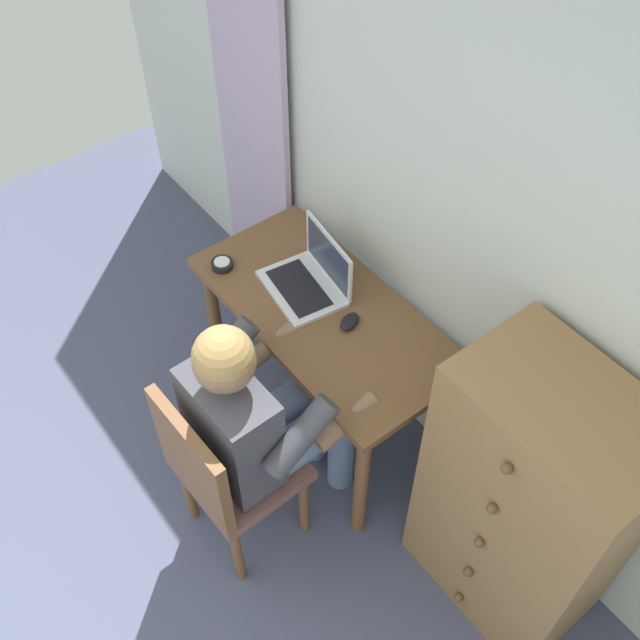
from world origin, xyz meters
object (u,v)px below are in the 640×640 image
(dresser, at_px, (527,504))
(person_seated, at_px, (262,415))
(desk, at_px, (325,330))
(desk_clock, at_px, (222,264))
(laptop, at_px, (311,277))
(computer_mouse, at_px, (350,322))
(chair, at_px, (224,469))

(dresser, height_order, person_seated, person_seated)
(desk, height_order, desk_clock, desk_clock)
(desk, distance_m, laptop, 0.22)
(dresser, xyz_separation_m, person_seated, (-0.79, -0.53, 0.09))
(desk, height_order, dresser, dresser)
(desk, xyz_separation_m, computer_mouse, (0.12, 0.03, 0.14))
(desk, relative_size, chair, 1.29)
(person_seated, height_order, laptop, person_seated)
(dresser, xyz_separation_m, desk_clock, (-1.45, -0.27, 0.16))
(dresser, bearing_deg, person_seated, -145.93)
(chair, distance_m, computer_mouse, 0.72)
(desk, relative_size, desk_clock, 12.74)
(dresser, relative_size, desk_clock, 13.23)
(chair, bearing_deg, desk_clock, 145.96)
(desk, relative_size, dresser, 0.96)
(person_seated, relative_size, computer_mouse, 12.07)
(person_seated, height_order, computer_mouse, person_seated)
(dresser, bearing_deg, desk, -175.49)
(person_seated, xyz_separation_m, computer_mouse, (-0.10, 0.48, 0.07))
(chair, distance_m, person_seated, 0.26)
(dresser, relative_size, computer_mouse, 11.90)
(desk_clock, bearing_deg, laptop, 35.49)
(desk, xyz_separation_m, laptop, (-0.13, 0.03, 0.17))
(laptop, relative_size, computer_mouse, 3.72)
(desk, xyz_separation_m, desk_clock, (-0.44, -0.19, 0.14))
(chair, distance_m, laptop, 0.81)
(chair, height_order, computer_mouse, chair)
(laptop, bearing_deg, person_seated, -54.04)
(dresser, relative_size, laptop, 3.20)
(laptop, bearing_deg, chair, -61.89)
(computer_mouse, bearing_deg, chair, -101.17)
(dresser, distance_m, laptop, 1.16)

